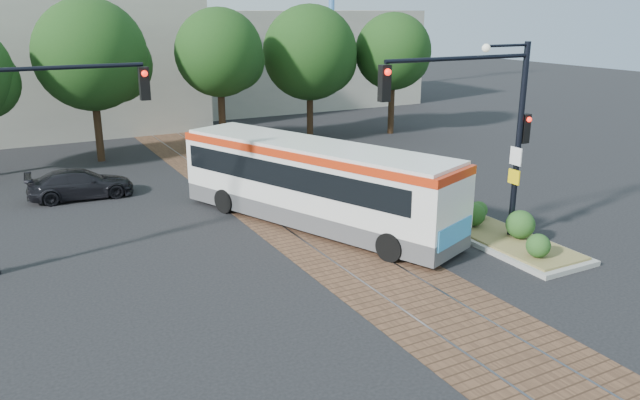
{
  "coord_description": "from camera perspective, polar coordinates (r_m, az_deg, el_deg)",
  "views": [
    {
      "loc": [
        -9.13,
        -14.44,
        7.12
      ],
      "look_at": [
        -0.63,
        1.39,
        1.6
      ],
      "focal_mm": 35.0,
      "sensor_mm": 36.0,
      "label": 1
    }
  ],
  "objects": [
    {
      "name": "signal_pole_left",
      "position": [
        18.74,
        -25.56,
        5.4
      ],
      "size": [
        4.99,
        0.34,
        6.0
      ],
      "color": "black",
      "rests_on": "ground"
    },
    {
      "name": "ground",
      "position": [
        18.51,
        3.78,
        -5.58
      ],
      "size": [
        120.0,
        120.0,
        0.0
      ],
      "primitive_type": "plane",
      "color": "black",
      "rests_on": "ground"
    },
    {
      "name": "signal_pole_main",
      "position": [
        19.06,
        15.34,
        7.53
      ],
      "size": [
        5.49,
        0.46,
        6.0
      ],
      "color": "black",
      "rests_on": "ground"
    },
    {
      "name": "trackbed",
      "position": [
        21.77,
        -1.79,
        -2.0
      ],
      "size": [
        3.6,
        40.0,
        0.02
      ],
      "color": "brown",
      "rests_on": "ground"
    },
    {
      "name": "city_bus",
      "position": [
        21.05,
        -0.63,
        1.84
      ],
      "size": [
        6.08,
        10.69,
        2.85
      ],
      "rotation": [
        0.0,
        0.0,
        0.38
      ],
      "color": "#4C4C4F",
      "rests_on": "ground"
    },
    {
      "name": "traffic_island",
      "position": [
        20.59,
        16.63,
        -2.92
      ],
      "size": [
        2.2,
        5.2,
        1.13
      ],
      "color": "gray",
      "rests_on": "ground"
    },
    {
      "name": "tree_row",
      "position": [
        32.62,
        -9.94,
        12.84
      ],
      "size": [
        26.4,
        5.6,
        7.67
      ],
      "color": "#382314",
      "rests_on": "ground"
    },
    {
      "name": "warehouses",
      "position": [
        44.16,
        -17.31,
        12.04
      ],
      "size": [
        40.0,
        13.0,
        8.0
      ],
      "color": "#ADA899",
      "rests_on": "ground"
    },
    {
      "name": "parked_car",
      "position": [
        26.1,
        -21.05,
        1.39
      ],
      "size": [
        4.04,
        1.87,
        1.14
      ],
      "primitive_type": "imported",
      "rotation": [
        0.0,
        0.0,
        1.5
      ],
      "color": "black",
      "rests_on": "ground"
    }
  ]
}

